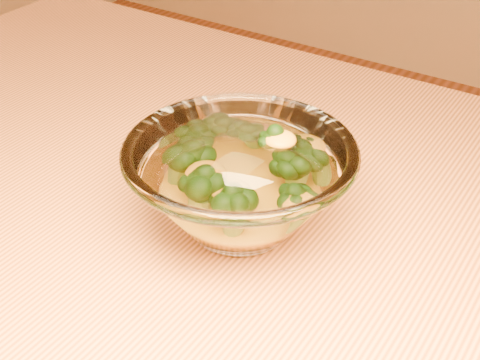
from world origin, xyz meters
The scene contains 4 objects.
table centered at (0.00, 0.00, 0.65)m, with size 1.20×0.80×0.75m.
glass_bowl centered at (-0.01, 0.03, 0.80)m, with size 0.20×0.20×0.09m.
cheese_sauce centered at (-0.01, 0.03, 0.78)m, with size 0.10×0.10×0.03m, color gold.
broccoli_heap centered at (-0.02, 0.04, 0.80)m, with size 0.15×0.12×0.07m.
Camera 1 is at (0.24, -0.36, 1.12)m, focal length 50.00 mm.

